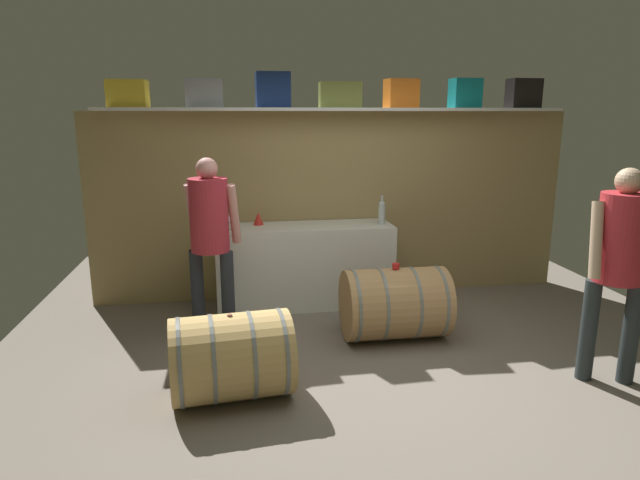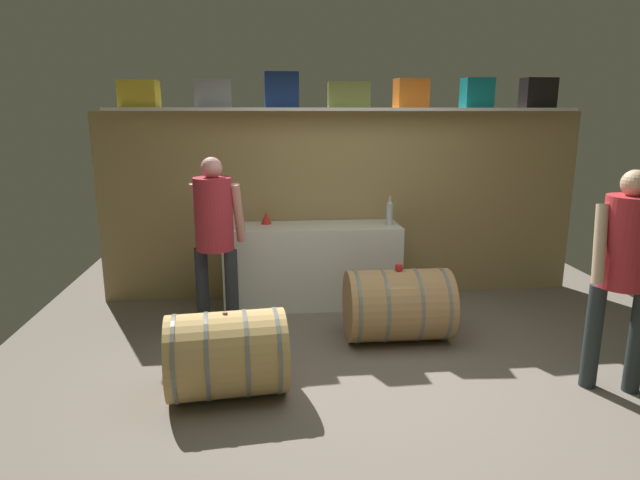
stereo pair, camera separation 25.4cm
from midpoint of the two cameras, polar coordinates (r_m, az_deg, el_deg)
ground_plane at (r=4.85m, az=6.38°, el=-11.49°), size 6.45×7.26×0.02m
back_wall_panel at (r=5.99m, az=3.68°, el=3.66°), size 5.25×0.10×2.04m
high_shelf_board at (r=5.76m, az=4.08°, el=13.59°), size 4.83×0.40×0.03m
toolcase_yellow at (r=5.80m, az=-17.33°, el=14.49°), size 0.38×0.28×0.26m
toolcase_grey at (r=5.70m, az=-9.93°, el=15.00°), size 0.38×0.25×0.28m
toolcase_navy at (r=5.69m, az=-2.78°, el=15.54°), size 0.35×0.24×0.35m
toolcase_olive at (r=5.77m, az=4.33°, el=15.03°), size 0.44×0.32×0.26m
toolcase_orange at (r=5.91m, az=10.84°, el=14.97°), size 0.34×0.25×0.29m
toolcase_teal at (r=6.14m, az=17.41°, el=14.59°), size 0.30×0.23×0.31m
toolcase_black at (r=6.43m, az=23.12°, el=14.09°), size 0.36×0.21×0.31m
work_cabinet at (r=5.75m, az=0.42°, el=-2.70°), size 1.84×0.55×0.87m
wine_bottle_clear at (r=5.70m, az=8.63°, el=2.89°), size 0.07×0.07×0.31m
wine_glass at (r=5.50m, az=-7.71°, el=2.25°), size 0.08×0.08×0.15m
red_funnel at (r=5.72m, az=-4.44°, el=2.33°), size 0.11×0.11×0.13m
wine_barrel_near at (r=4.97m, az=9.68°, el=-6.78°), size 0.93×0.66×0.66m
wine_barrel_far at (r=4.02m, az=-8.00°, el=-11.87°), size 0.91×0.70×0.64m
tasting_cup at (r=4.86m, az=9.82°, el=-2.88°), size 0.07×0.07×0.05m
winemaker_pouring at (r=4.45m, az=31.00°, el=-1.76°), size 0.54×0.49×1.64m
visitor_tasting at (r=4.97m, az=-9.64°, el=1.36°), size 0.52×0.45×1.64m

